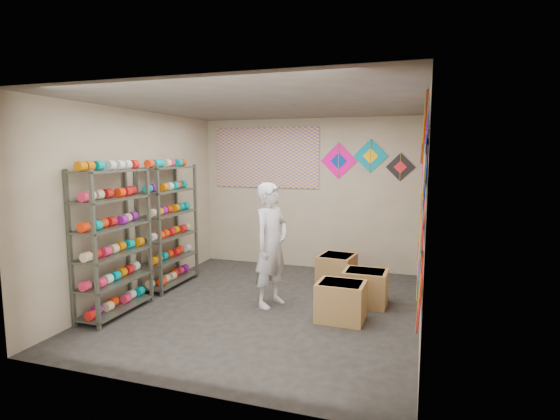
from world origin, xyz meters
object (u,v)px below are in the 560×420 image
(shelf_rack_front, at_px, (113,242))
(carton_b, at_px, (365,288))
(shelf_rack_back, at_px, (169,226))
(carton_a, at_px, (341,301))
(carton_c, at_px, (337,270))
(shopkeeper, at_px, (271,245))

(shelf_rack_front, relative_size, carton_b, 3.24)
(shelf_rack_back, distance_m, carton_a, 2.98)
(shelf_rack_front, height_order, carton_c, shelf_rack_front)
(carton_a, bearing_deg, shelf_rack_front, -164.71)
(shelf_rack_back, relative_size, carton_c, 3.32)
(shelf_rack_front, relative_size, shopkeeper, 1.12)
(carton_a, relative_size, carton_c, 1.02)
(shopkeeper, distance_m, carton_a, 1.20)
(shelf_rack_back, height_order, carton_a, shelf_rack_back)
(shelf_rack_back, relative_size, carton_a, 3.26)
(shopkeeper, height_order, carton_b, shopkeeper)
(carton_a, height_order, carton_c, carton_c)
(carton_c, bearing_deg, shelf_rack_back, -155.53)
(shelf_rack_front, distance_m, shopkeeper, 2.06)
(carton_a, bearing_deg, carton_c, 104.52)
(shelf_rack_front, bearing_deg, carton_c, 39.59)
(shelf_rack_front, height_order, shopkeeper, shelf_rack_front)
(carton_b, xyz_separation_m, carton_c, (-0.53, 0.72, 0.01))
(shopkeeper, bearing_deg, carton_c, -12.92)
(shopkeeper, height_order, carton_a, shopkeeper)
(shelf_rack_front, distance_m, carton_b, 3.41)
(shelf_rack_back, relative_size, shopkeeper, 1.12)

